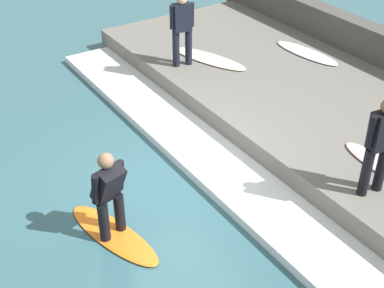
{
  "coord_description": "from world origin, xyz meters",
  "views": [
    {
      "loc": [
        -3.72,
        -6.56,
        5.91
      ],
      "look_at": [
        0.57,
        0.0,
        0.7
      ],
      "focal_mm": 50.0,
      "sensor_mm": 36.0,
      "label": 1
    }
  ],
  "objects_px": {
    "surfboard_waiting_near": "(209,58)",
    "surfboard_spare": "(307,53)",
    "surfboard_riding": "(114,234)",
    "surfer_riding": "(109,191)",
    "surfer_waiting_far": "(380,142)",
    "surfer_waiting_near": "(182,26)"
  },
  "relations": [
    {
      "from": "surfer_riding",
      "to": "surfboard_riding",
      "type": "bearing_deg",
      "value": -26.57
    },
    {
      "from": "surfer_waiting_near",
      "to": "surfboard_waiting_near",
      "type": "xyz_separation_m",
      "value": [
        0.68,
        -0.11,
        -0.91
      ]
    },
    {
      "from": "surfboard_riding",
      "to": "surfboard_spare",
      "type": "bearing_deg",
      "value": 21.99
    },
    {
      "from": "surfboard_riding",
      "to": "surfboard_waiting_near",
      "type": "relative_size",
      "value": 0.96
    },
    {
      "from": "surfboard_waiting_near",
      "to": "surfboard_spare",
      "type": "xyz_separation_m",
      "value": [
        2.17,
        -1.02,
        0.0
      ]
    },
    {
      "from": "surfer_waiting_near",
      "to": "surfboard_spare",
      "type": "relative_size",
      "value": 0.88
    },
    {
      "from": "surfer_waiting_far",
      "to": "surfboard_spare",
      "type": "relative_size",
      "value": 0.88
    },
    {
      "from": "surfer_waiting_far",
      "to": "surfer_waiting_near",
      "type": "bearing_deg",
      "value": 89.79
    },
    {
      "from": "surfboard_waiting_near",
      "to": "surfboard_riding",
      "type": "bearing_deg",
      "value": -140.01
    },
    {
      "from": "surfer_waiting_near",
      "to": "surfboard_waiting_near",
      "type": "height_order",
      "value": "surfer_waiting_near"
    },
    {
      "from": "surfer_waiting_far",
      "to": "surfboard_spare",
      "type": "height_order",
      "value": "surfer_waiting_far"
    },
    {
      "from": "surfer_riding",
      "to": "surfboard_spare",
      "type": "relative_size",
      "value": 0.8
    },
    {
      "from": "surfer_riding",
      "to": "surfer_waiting_near",
      "type": "xyz_separation_m",
      "value": [
        3.68,
        3.77,
        0.58
      ]
    },
    {
      "from": "surfboard_waiting_near",
      "to": "surfboard_spare",
      "type": "bearing_deg",
      "value": -25.22
    },
    {
      "from": "surfer_waiting_near",
      "to": "surfboard_waiting_near",
      "type": "distance_m",
      "value": 1.15
    },
    {
      "from": "surfboard_riding",
      "to": "surfer_riding",
      "type": "bearing_deg",
      "value": 153.43
    },
    {
      "from": "surfboard_waiting_near",
      "to": "surfer_waiting_far",
      "type": "relative_size",
      "value": 1.27
    },
    {
      "from": "surfboard_riding",
      "to": "surfer_waiting_far",
      "type": "distance_m",
      "value": 4.35
    },
    {
      "from": "surfboard_riding",
      "to": "surfer_waiting_near",
      "type": "distance_m",
      "value": 5.47
    },
    {
      "from": "surfer_riding",
      "to": "surfboard_spare",
      "type": "distance_m",
      "value": 7.06
    },
    {
      "from": "surfboard_waiting_near",
      "to": "surfer_waiting_far",
      "type": "xyz_separation_m",
      "value": [
        -0.7,
        -5.51,
        0.91
      ]
    },
    {
      "from": "surfer_waiting_near",
      "to": "surfboard_riding",
      "type": "bearing_deg",
      "value": -134.31
    }
  ]
}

